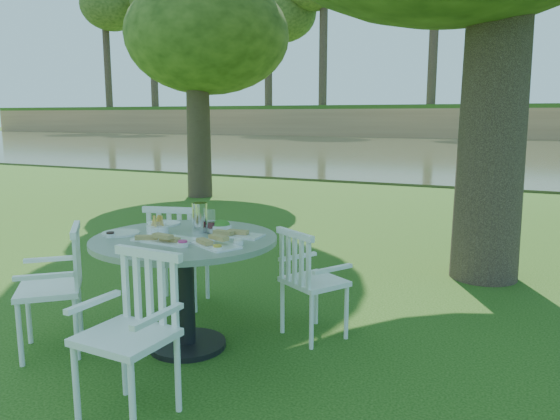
{
  "coord_description": "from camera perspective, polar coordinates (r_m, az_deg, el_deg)",
  "views": [
    {
      "loc": [
        2.02,
        -4.18,
        1.69
      ],
      "look_at": [
        0.0,
        0.2,
        0.85
      ],
      "focal_mm": 35.0,
      "sensor_mm": 36.0,
      "label": 1
    }
  ],
  "objects": [
    {
      "name": "ground",
      "position": [
        4.94,
        -0.99,
        -10.13
      ],
      "size": [
        140.0,
        140.0,
        0.0
      ],
      "primitive_type": "plane",
      "color": "#1A3F0D",
      "rests_on": "ground"
    },
    {
      "name": "river",
      "position": [
        27.31,
        20.6,
        5.68
      ],
      "size": [
        100.0,
        28.0,
        0.12
      ],
      "primitive_type": "cube",
      "color": "#393D24",
      "rests_on": "ground"
    },
    {
      "name": "table",
      "position": [
        3.99,
        -9.87,
        -5.23
      ],
      "size": [
        1.32,
        1.32,
        0.83
      ],
      "color": "black",
      "rests_on": "ground"
    },
    {
      "name": "chair_sw",
      "position": [
        4.22,
        -21.8,
        -6.71
      ],
      "size": [
        0.63,
        0.63,
        0.91
      ],
      "rotation": [
        0.0,
        0.0,
        -0.85
      ],
      "color": "white",
      "rests_on": "ground"
    },
    {
      "name": "far_bank",
      "position": [
        45.67,
        23.37,
        16.06
      ],
      "size": [
        100.0,
        18.0,
        15.2
      ],
      "color": "#A7764E",
      "rests_on": "ground"
    },
    {
      "name": "chair_nw",
      "position": [
        4.87,
        -10.93,
        -3.95
      ],
      "size": [
        0.56,
        0.54,
        0.92
      ],
      "rotation": [
        0.0,
        0.0,
        -2.88
      ],
      "color": "white",
      "rests_on": "ground"
    },
    {
      "name": "chair_ne",
      "position": [
        4.14,
        2.67,
        -6.86
      ],
      "size": [
        0.57,
        0.56,
        0.85
      ],
      "rotation": [
        0.0,
        0.0,
        -3.68
      ],
      "color": "white",
      "rests_on": "ground"
    },
    {
      "name": "chair_se",
      "position": [
        3.24,
        -14.71,
        -11.07
      ],
      "size": [
        0.49,
        0.47,
        0.93
      ],
      "rotation": [
        0.0,
        0.0,
        -0.06
      ],
      "color": "white",
      "rests_on": "ground"
    },
    {
      "name": "tableware",
      "position": [
        4.01,
        -9.78,
        -1.99
      ],
      "size": [
        1.17,
        0.76,
        0.22
      ],
      "color": "white",
      "rests_on": "table"
    }
  ]
}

